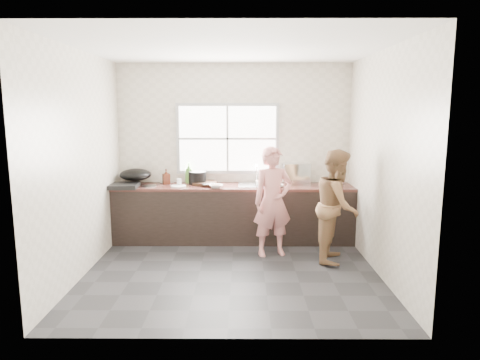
{
  "coord_description": "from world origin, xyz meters",
  "views": [
    {
      "loc": [
        0.13,
        -5.09,
        2.0
      ],
      "look_at": [
        0.1,
        0.65,
        1.05
      ],
      "focal_mm": 32.0,
      "sensor_mm": 36.0,
      "label": 1
    }
  ],
  "objects_px": {
    "woman": "(273,205)",
    "cutting_board": "(204,183)",
    "bottle_green": "(189,173)",
    "bowl_crabs": "(265,184)",
    "pot_lid_right": "(167,182)",
    "bottle_brown_tall": "(166,177)",
    "bowl_held": "(279,185)",
    "bottle_brown_short": "(197,179)",
    "wok": "(136,175)",
    "plate_food": "(178,186)",
    "person_side": "(337,206)",
    "pot_lid_left": "(149,186)",
    "bowl_mince": "(216,186)",
    "dish_rack": "(295,173)",
    "black_pot": "(197,178)",
    "burner": "(124,186)",
    "glass_jar": "(179,182)"
  },
  "relations": [
    {
      "from": "bottle_green",
      "to": "bottle_brown_tall",
      "type": "xyz_separation_m",
      "value": [
        -0.34,
        -0.09,
        -0.06
      ]
    },
    {
      "from": "burner",
      "to": "cutting_board",
      "type": "bearing_deg",
      "value": 15.13
    },
    {
      "from": "woman",
      "to": "cutting_board",
      "type": "height_order",
      "value": "woman"
    },
    {
      "from": "cutting_board",
      "to": "black_pot",
      "type": "distance_m",
      "value": 0.13
    },
    {
      "from": "person_side",
      "to": "bowl_held",
      "type": "height_order",
      "value": "person_side"
    },
    {
      "from": "bowl_crabs",
      "to": "plate_food",
      "type": "distance_m",
      "value": 1.29
    },
    {
      "from": "cutting_board",
      "to": "burner",
      "type": "height_order",
      "value": "burner"
    },
    {
      "from": "bowl_mince",
      "to": "pot_lid_right",
      "type": "distance_m",
      "value": 0.91
    },
    {
      "from": "bowl_mince",
      "to": "black_pot",
      "type": "bearing_deg",
      "value": 132.58
    },
    {
      "from": "person_side",
      "to": "black_pot",
      "type": "distance_m",
      "value": 2.2
    },
    {
      "from": "person_side",
      "to": "cutting_board",
      "type": "distance_m",
      "value": 2.09
    },
    {
      "from": "bottle_green",
      "to": "bottle_brown_short",
      "type": "bearing_deg",
      "value": -30.12
    },
    {
      "from": "person_side",
      "to": "bowl_crabs",
      "type": "xyz_separation_m",
      "value": [
        -0.92,
        0.8,
        0.15
      ]
    },
    {
      "from": "glass_jar",
      "to": "pot_lid_left",
      "type": "relative_size",
      "value": 0.43
    },
    {
      "from": "person_side",
      "to": "bottle_green",
      "type": "xyz_separation_m",
      "value": [
        -2.09,
        1.1,
        0.28
      ]
    },
    {
      "from": "black_pot",
      "to": "plate_food",
      "type": "distance_m",
      "value": 0.37
    },
    {
      "from": "bowl_crabs",
      "to": "wok",
      "type": "relative_size",
      "value": 0.46
    },
    {
      "from": "person_side",
      "to": "plate_food",
      "type": "relative_size",
      "value": 6.55
    },
    {
      "from": "black_pot",
      "to": "bottle_brown_short",
      "type": "relative_size",
      "value": 1.71
    },
    {
      "from": "person_side",
      "to": "cutting_board",
      "type": "xyz_separation_m",
      "value": [
        -1.84,
        0.98,
        0.13
      ]
    },
    {
      "from": "woman",
      "to": "bottle_green",
      "type": "relative_size",
      "value": 4.37
    },
    {
      "from": "black_pot",
      "to": "dish_rack",
      "type": "height_order",
      "value": "dish_rack"
    },
    {
      "from": "burner",
      "to": "pot_lid_left",
      "type": "bearing_deg",
      "value": 14.98
    },
    {
      "from": "bowl_mince",
      "to": "pot_lid_left",
      "type": "xyz_separation_m",
      "value": [
        -1.01,
        0.1,
        -0.02
      ]
    },
    {
      "from": "plate_food",
      "to": "dish_rack",
      "type": "bearing_deg",
      "value": 11.07
    },
    {
      "from": "bowl_held",
      "to": "bottle_brown_short",
      "type": "xyz_separation_m",
      "value": [
        -1.24,
        0.29,
        0.05
      ]
    },
    {
      "from": "cutting_board",
      "to": "bottle_brown_short",
      "type": "bearing_deg",
      "value": 160.36
    },
    {
      "from": "bowl_crabs",
      "to": "burner",
      "type": "bearing_deg",
      "value": -176.35
    },
    {
      "from": "bottle_brown_short",
      "to": "pot_lid_left",
      "type": "xyz_separation_m",
      "value": [
        -0.7,
        -0.26,
        -0.07
      ]
    },
    {
      "from": "wok",
      "to": "dish_rack",
      "type": "bearing_deg",
      "value": 3.13
    },
    {
      "from": "pot_lid_right",
      "to": "bottle_green",
      "type": "bearing_deg",
      "value": 0.0
    },
    {
      "from": "cutting_board",
      "to": "bowl_mince",
      "type": "bearing_deg",
      "value": -57.67
    },
    {
      "from": "glass_jar",
      "to": "bowl_held",
      "type": "bearing_deg",
      "value": -4.6
    },
    {
      "from": "bottle_green",
      "to": "cutting_board",
      "type": "bearing_deg",
      "value": -25.56
    },
    {
      "from": "dish_rack",
      "to": "black_pot",
      "type": "bearing_deg",
      "value": 175.65
    },
    {
      "from": "woman",
      "to": "bottle_brown_tall",
      "type": "distance_m",
      "value": 1.81
    },
    {
      "from": "person_side",
      "to": "glass_jar",
      "type": "relative_size",
      "value": 14.55
    },
    {
      "from": "bowl_mince",
      "to": "wok",
      "type": "distance_m",
      "value": 1.3
    },
    {
      "from": "person_side",
      "to": "pot_lid_left",
      "type": "bearing_deg",
      "value": 90.63
    },
    {
      "from": "bowl_held",
      "to": "bottle_green",
      "type": "height_order",
      "value": "bottle_green"
    },
    {
      "from": "cutting_board",
      "to": "plate_food",
      "type": "height_order",
      "value": "cutting_board"
    },
    {
      "from": "bowl_crabs",
      "to": "pot_lid_right",
      "type": "bearing_deg",
      "value": 168.87
    },
    {
      "from": "bottle_brown_short",
      "to": "dish_rack",
      "type": "bearing_deg",
      "value": 2.95
    },
    {
      "from": "cutting_board",
      "to": "bowl_mince",
      "type": "relative_size",
      "value": 1.93
    },
    {
      "from": "bowl_crabs",
      "to": "pot_lid_left",
      "type": "distance_m",
      "value": 1.74
    },
    {
      "from": "wok",
      "to": "pot_lid_right",
      "type": "xyz_separation_m",
      "value": [
        0.46,
        0.13,
        -0.15
      ]
    },
    {
      "from": "bottle_brown_tall",
      "to": "woman",
      "type": "bearing_deg",
      "value": -26.69
    },
    {
      "from": "wok",
      "to": "dish_rack",
      "type": "xyz_separation_m",
      "value": [
        2.47,
        0.13,
        0.01
      ]
    },
    {
      "from": "bowl_held",
      "to": "pot_lid_left",
      "type": "relative_size",
      "value": 0.73
    },
    {
      "from": "bowl_crabs",
      "to": "bottle_brown_tall",
      "type": "distance_m",
      "value": 1.53
    }
  ]
}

